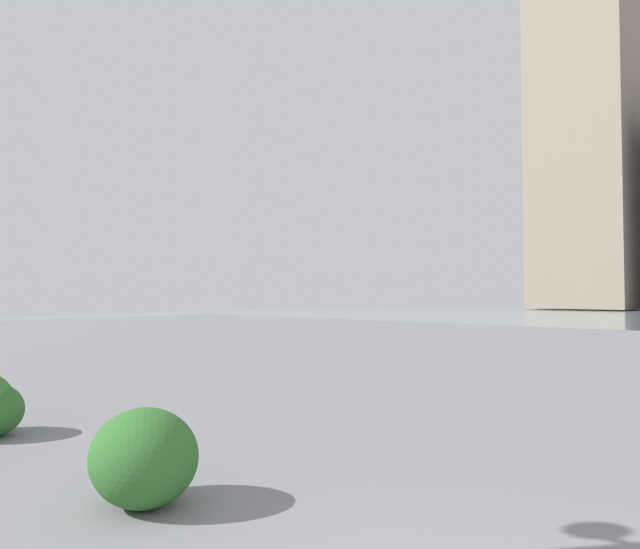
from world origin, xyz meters
The scene contains 2 objects.
building_annex centered at (20.64, -67.71, 17.68)m, with size 10.19×13.84×35.36m.
shrub_wide centered at (3.36, -1.20, 0.36)m, with size 0.84×0.75×0.71m.
Camera 1 is at (-0.42, 1.00, 1.54)m, focal length 31.99 mm.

